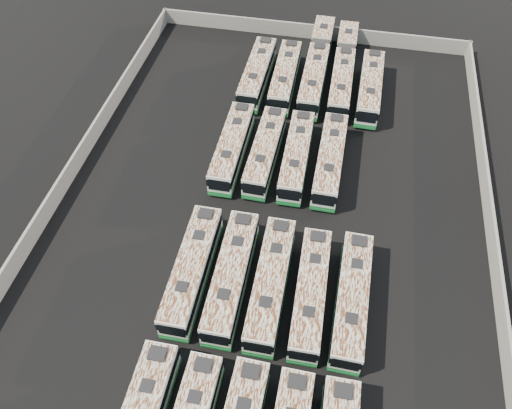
% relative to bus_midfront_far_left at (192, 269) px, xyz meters
% --- Properties ---
extents(ground, '(140.00, 140.00, 0.00)m').
position_rel_bus_midfront_far_left_xyz_m(ground, '(5.40, 7.32, -1.85)').
color(ground, black).
rests_on(ground, ground).
extents(perimeter_wall, '(45.20, 73.20, 2.20)m').
position_rel_bus_midfront_far_left_xyz_m(perimeter_wall, '(5.40, 7.32, -0.75)').
color(perimeter_wall, slate).
rests_on(perimeter_wall, ground).
extents(bus_midfront_far_left, '(2.85, 12.85, 3.61)m').
position_rel_bus_midfront_far_left_xyz_m(bus_midfront_far_left, '(0.00, 0.00, 0.00)').
color(bus_midfront_far_left, white).
rests_on(bus_midfront_far_left, ground).
extents(bus_midfront_left, '(2.89, 12.94, 3.64)m').
position_rel_bus_midfront_far_left_xyz_m(bus_midfront_left, '(3.69, 0.01, 0.01)').
color(bus_midfront_left, white).
rests_on(bus_midfront_left, ground).
extents(bus_midfront_center, '(2.84, 12.87, 3.62)m').
position_rel_bus_midfront_far_left_xyz_m(bus_midfront_center, '(7.32, -0.02, 0.00)').
color(bus_midfront_center, white).
rests_on(bus_midfront_center, ground).
extents(bus_midfront_right, '(2.89, 12.37, 3.47)m').
position_rel_bus_midfront_far_left_xyz_m(bus_midfront_right, '(10.96, -0.24, -0.07)').
color(bus_midfront_right, white).
rests_on(bus_midfront_right, ground).
extents(bus_midfront_far_right, '(2.81, 12.59, 3.54)m').
position_rel_bus_midfront_far_left_xyz_m(bus_midfront_far_right, '(14.60, -0.15, -0.04)').
color(bus_midfront_far_right, white).
rests_on(bus_midfront_far_right, ground).
extents(bus_midback_far_left, '(2.72, 12.58, 3.54)m').
position_rel_bus_midfront_far_left_xyz_m(bus_midback_far_left, '(-0.12, 16.58, -0.04)').
color(bus_midback_far_left, white).
rests_on(bus_midback_far_left, ground).
extents(bus_midback_left, '(2.86, 12.41, 3.48)m').
position_rel_bus_midfront_far_left_xyz_m(bus_midback_left, '(3.65, 16.69, -0.07)').
color(bus_midback_left, white).
rests_on(bus_midback_left, ground).
extents(bus_midback_center, '(2.82, 12.40, 3.48)m').
position_rel_bus_midfront_far_left_xyz_m(bus_midback_center, '(7.20, 16.67, -0.07)').
color(bus_midback_center, white).
rests_on(bus_midback_center, ground).
extents(bus_midback_right, '(2.75, 12.65, 3.56)m').
position_rel_bus_midfront_far_left_xyz_m(bus_midback_right, '(10.92, 16.77, -0.03)').
color(bus_midback_right, white).
rests_on(bus_midback_right, ground).
extents(bus_back_far_left, '(2.82, 12.87, 3.62)m').
position_rel_bus_midfront_far_left_xyz_m(bus_back_far_left, '(-0.09, 30.83, 0.00)').
color(bus_back_far_left, white).
rests_on(bus_back_far_left, ground).
extents(bus_back_left, '(2.90, 12.75, 3.58)m').
position_rel_bus_midfront_far_left_xyz_m(bus_back_left, '(3.58, 30.89, -0.02)').
color(bus_back_left, white).
rests_on(bus_back_left, ground).
extents(bus_back_center, '(2.72, 19.95, 3.62)m').
position_rel_bus_midfront_far_left_xyz_m(bus_back_center, '(7.31, 34.31, -0.00)').
color(bus_back_center, white).
rests_on(bus_back_center, ground).
extents(bus_back_right, '(2.77, 19.22, 3.48)m').
position_rel_bus_midfront_far_left_xyz_m(bus_back_right, '(10.87, 34.18, -0.07)').
color(bus_back_right, white).
rests_on(bus_back_right, ground).
extents(bus_back_far_right, '(2.87, 12.76, 3.59)m').
position_rel_bus_midfront_far_left_xyz_m(bus_back_far_right, '(14.54, 30.74, -0.01)').
color(bus_back_far_right, white).
rests_on(bus_back_far_right, ground).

